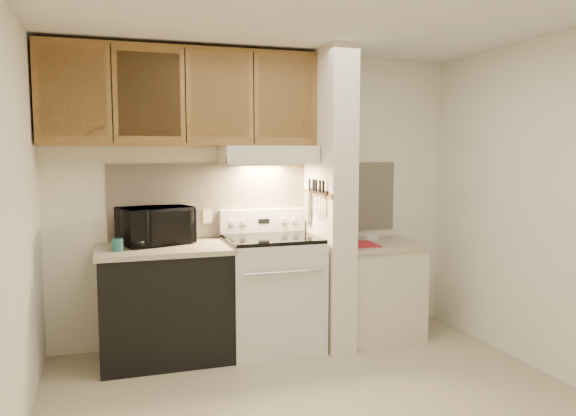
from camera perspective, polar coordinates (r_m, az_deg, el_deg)
name	(u,v)px	position (r m, az deg, el deg)	size (l,w,h in m)	color
floor	(322,406)	(3.89, 3.44, -19.43)	(3.60, 3.60, 0.00)	#B9AF8D
ceiling	(324,12)	(3.62, 3.70, 19.27)	(3.60, 3.60, 0.00)	white
wall_back	(261,197)	(4.96, -2.79, 1.10)	(3.60, 0.02, 2.50)	white
wall_left	(8,228)	(3.34, -26.58, -1.83)	(0.02, 3.00, 2.50)	white
wall_right	(553,207)	(4.52, 25.32, 0.08)	(0.02, 3.00, 2.50)	white
backsplash	(261,199)	(4.95, -2.75, 0.92)	(2.60, 0.02, 0.63)	beige
range_body	(272,294)	(4.77, -1.64, -8.74)	(0.76, 0.65, 0.92)	silver
oven_window	(283,299)	(4.46, -0.49, -9.22)	(0.50, 0.01, 0.30)	black
oven_handle	(285,272)	(4.37, -0.34, -6.56)	(0.02, 0.02, 0.65)	silver
cooktop	(272,238)	(4.67, -1.66, -3.09)	(0.74, 0.64, 0.03)	black
range_backguard	(263,220)	(4.92, -2.59, -1.27)	(0.76, 0.08, 0.20)	silver
range_display	(264,221)	(4.88, -2.46, -1.33)	(0.10, 0.01, 0.04)	black
range_knob_left_outer	(232,222)	(4.81, -5.67, -1.46)	(0.05, 0.05, 0.02)	silver
range_knob_left_inner	(244,222)	(4.84, -4.51, -1.42)	(0.05, 0.05, 0.02)	silver
range_knob_right_inner	(284,220)	(4.93, -0.44, -1.26)	(0.05, 0.05, 0.02)	silver
range_knob_right_outer	(295,220)	(4.96, 0.67, -1.21)	(0.05, 0.05, 0.02)	silver
dishwasher_front	(165,306)	(4.62, -12.36, -9.66)	(1.00, 0.63, 0.87)	black
left_countertop	(164,249)	(4.52, -12.49, -4.09)	(1.04, 0.67, 0.04)	#B3A58F
spoon_rest	(136,243)	(4.70, -15.23, -3.44)	(0.23, 0.07, 0.02)	black
teal_jar	(117,245)	(4.39, -16.94, -3.60)	(0.09, 0.09, 0.10)	#205F62
outlet	(207,216)	(4.85, -8.18, -0.84)	(0.08, 0.01, 0.12)	beige
microwave	(155,226)	(4.63, -13.31, -1.75)	(0.54, 0.37, 0.30)	black
partition_pillar	(329,199)	(4.79, 4.21, 0.92)	(0.22, 0.70, 2.50)	silver
pillar_trim	(317,193)	(4.75, 2.92, 1.49)	(0.01, 0.70, 0.04)	brown
knife_strip	(318,191)	(4.70, 3.07, 1.69)	(0.02, 0.42, 0.04)	black
knife_blade_a	(323,205)	(4.57, 3.57, 0.31)	(0.01, 0.04, 0.16)	silver
knife_handle_a	(323,187)	(4.55, 3.61, 2.18)	(0.02, 0.02, 0.10)	black
knife_blade_b	(320,205)	(4.63, 3.27, 0.26)	(0.01, 0.04, 0.18)	silver
knife_handle_b	(320,186)	(4.62, 3.28, 2.24)	(0.02, 0.02, 0.10)	black
knife_blade_c	(317,206)	(4.70, 2.94, 0.22)	(0.01, 0.04, 0.20)	silver
knife_handle_c	(316,185)	(4.70, 2.89, 2.30)	(0.02, 0.02, 0.10)	black
knife_blade_d	(314,203)	(4.77, 2.61, 0.55)	(0.01, 0.04, 0.16)	silver
knife_handle_d	(314,185)	(4.76, 2.63, 2.35)	(0.02, 0.02, 0.10)	black
knife_blade_e	(310,203)	(4.85, 2.25, 0.52)	(0.01, 0.04, 0.18)	silver
knife_handle_e	(310,184)	(4.85, 2.21, 2.42)	(0.02, 0.02, 0.10)	black
oven_mitt	(308,207)	(4.91, 2.03, 0.12)	(0.03, 0.11, 0.26)	slate
right_cab_base	(376,292)	(5.12, 8.96, -8.41)	(0.70, 0.60, 0.81)	beige
right_countertop	(377,245)	(5.04, 9.04, -3.71)	(0.74, 0.64, 0.04)	#B3A58F
red_folder	(362,244)	(4.89, 7.53, -3.67)	(0.24, 0.33, 0.01)	#B2202C
white_box	(369,237)	(5.19, 8.21, -2.96)	(0.15, 0.10, 0.04)	white
range_hood	(267,155)	(4.73, -2.11, 5.42)	(0.78, 0.44, 0.15)	beige
hood_lip	(275,161)	(4.53, -1.38, 4.83)	(0.78, 0.04, 0.06)	beige
upper_cabinets	(183,97)	(4.66, -10.64, 10.99)	(2.18, 0.33, 0.77)	brown
cab_door_a	(73,92)	(4.46, -21.03, 10.93)	(0.46, 0.01, 0.63)	brown
cab_gap_a	(112,93)	(4.46, -17.46, 11.05)	(0.01, 0.01, 0.73)	black
cab_door_b	(149,94)	(4.47, -13.90, 11.13)	(0.46, 0.01, 0.63)	brown
cab_gap_b	(186,96)	(4.50, -10.37, 11.18)	(0.01, 0.01, 0.73)	black
cab_door_c	(220,97)	(4.54, -6.90, 11.17)	(0.46, 0.01, 0.63)	brown
cab_gap_c	(254,98)	(4.60, -3.50, 11.14)	(0.01, 0.01, 0.73)	black
cab_door_d	(286,99)	(4.68, -0.21, 11.06)	(0.46, 0.01, 0.63)	brown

